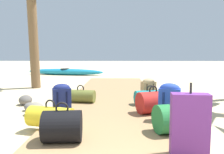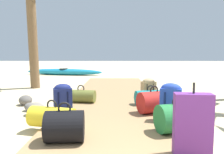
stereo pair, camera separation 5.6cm
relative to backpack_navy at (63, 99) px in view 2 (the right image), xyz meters
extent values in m
plane|color=#D1BA8C|center=(0.90, 0.66, -0.37)|extent=(60.00, 60.00, 0.00)
cube|color=#9E7A51|center=(0.90, 1.55, -0.33)|extent=(2.12, 8.90, 0.08)
cube|color=navy|center=(0.00, 0.00, -0.05)|extent=(0.36, 0.29, 0.48)
ellipsoid|color=navy|center=(0.00, 0.00, 0.19)|extent=(0.34, 0.27, 0.16)
cylinder|color=black|center=(-0.04, -0.11, -0.05)|extent=(0.05, 0.05, 0.38)
cylinder|color=black|center=(0.11, -0.06, -0.05)|extent=(0.05, 0.05, 0.38)
cylinder|color=olive|center=(0.17, 1.04, -0.15)|extent=(0.67, 0.38, 0.28)
torus|color=black|center=(0.17, 1.04, 0.02)|extent=(0.17, 0.05, 0.16)
cube|color=#6B2D84|center=(1.74, -1.61, 0.04)|extent=(0.40, 0.20, 0.67)
cylinder|color=black|center=(1.74, -1.61, 0.44)|extent=(0.02, 0.02, 0.11)
cylinder|color=#197A7F|center=(1.69, 0.88, -0.14)|extent=(0.70, 0.44, 0.30)
torus|color=black|center=(1.69, 0.88, 0.04)|extent=(0.17, 0.06, 0.16)
cube|color=#2847B7|center=(1.82, -0.34, -0.02)|extent=(0.38, 0.29, 0.53)
ellipsoid|color=#2847B7|center=(1.82, -0.34, 0.24)|extent=(0.36, 0.27, 0.17)
cylinder|color=navy|center=(1.71, -0.41, -0.02)|extent=(0.05, 0.05, 0.43)
cylinder|color=navy|center=(1.87, -0.46, -0.02)|extent=(0.05, 0.05, 0.43)
cylinder|color=black|center=(0.31, -1.24, -0.10)|extent=(0.50, 0.43, 0.39)
torus|color=black|center=(0.31, -1.24, 0.13)|extent=(0.17, 0.04, 0.16)
cube|color=tan|center=(1.75, 1.59, -0.09)|extent=(0.37, 0.30, 0.40)
ellipsoid|color=tan|center=(1.75, 1.59, 0.11)|extent=(0.35, 0.29, 0.16)
cylinder|color=brown|center=(1.70, 1.46, -0.09)|extent=(0.04, 0.04, 0.32)
cylinder|color=brown|center=(1.86, 1.50, -0.09)|extent=(0.04, 0.04, 0.32)
cylinder|color=gold|center=(0.00, -0.70, -0.14)|extent=(0.73, 0.46, 0.31)
torus|color=black|center=(0.00, -0.70, 0.04)|extent=(0.16, 0.06, 0.16)
cylinder|color=red|center=(1.64, 0.15, -0.09)|extent=(0.64, 0.55, 0.40)
torus|color=black|center=(1.64, 0.15, 0.13)|extent=(0.16, 0.08, 0.16)
cylinder|color=#237538|center=(1.78, -0.88, -0.09)|extent=(0.62, 0.52, 0.40)
torus|color=black|center=(1.78, -0.88, 0.14)|extent=(0.16, 0.06, 0.16)
cylinder|color=brown|center=(-1.78, 3.56, 1.63)|extent=(0.30, 0.53, 4.01)
ellipsoid|color=teal|center=(-1.83, 8.25, -0.20)|extent=(4.28, 1.27, 0.35)
torus|color=black|center=(-1.83, 8.25, -0.04)|extent=(0.57, 0.57, 0.05)
ellipsoid|color=slate|center=(-0.79, 0.57, -0.29)|extent=(0.33, 0.32, 0.17)
ellipsoid|color=gray|center=(-0.58, 0.26, -0.25)|extent=(0.48, 0.49, 0.24)
ellipsoid|color=#5B5651|center=(-1.11, 1.11, -0.26)|extent=(0.40, 0.43, 0.22)
camera|label=1|loc=(0.98, -3.95, 0.80)|focal=36.52mm
camera|label=2|loc=(0.92, -3.95, 0.80)|focal=36.52mm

